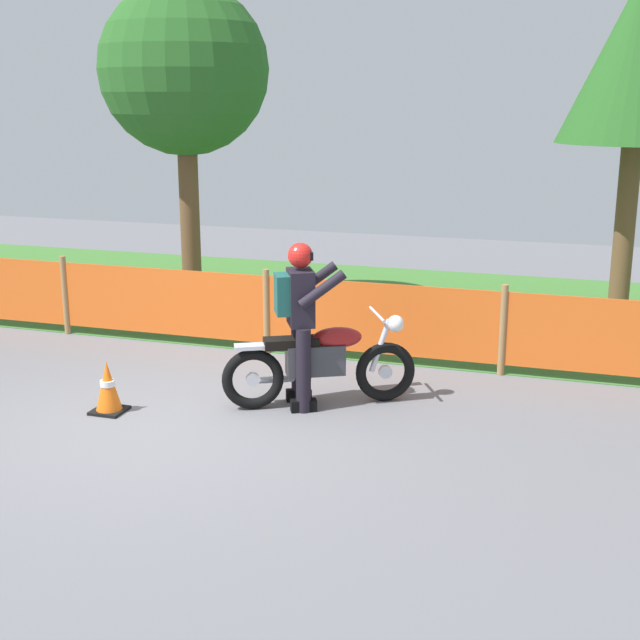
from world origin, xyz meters
The scene contains 8 objects.
ground centered at (0.00, 0.00, -0.01)m, with size 24.00×24.00×0.02m, color slate.
grass_verge centered at (0.00, 5.36, 0.01)m, with size 24.00×5.69×0.01m, color #427A33.
barrier_fence centered at (0.00, 2.51, 0.54)m, with size 11.48×0.08×1.05m.
tree_leftmost centered at (-1.78, 4.10, 3.40)m, with size 2.34×2.34×4.60m.
tree_near_left centered at (4.14, 5.51, 3.56)m, with size 2.06×2.06×4.75m.
motorcycle_lead centered at (1.20, 0.96, 0.46)m, with size 1.82×1.06×0.95m.
rider_lead centered at (1.01, 0.86, 0.95)m, with size 0.79×0.70×1.69m.
traffic_cone centered at (-0.76, 0.10, 0.26)m, with size 0.32×0.32×0.53m.
Camera 1 is at (3.74, -7.00, 3.09)m, focal length 48.33 mm.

